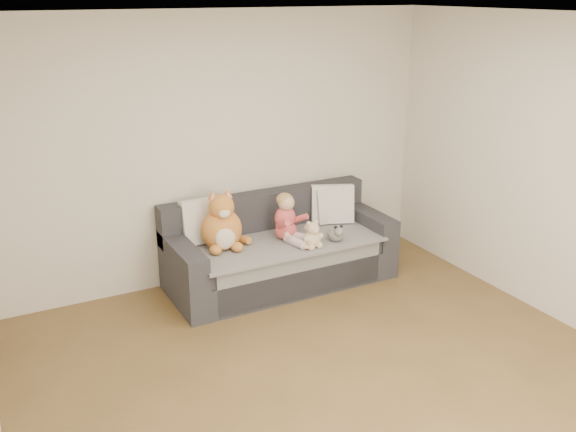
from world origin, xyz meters
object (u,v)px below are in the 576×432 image
object	(u,v)px
teddy_bear	(313,237)
toddler	(288,220)
sippy_cup	(312,237)
plush_cat	(222,226)
sofa	(279,252)

from	to	relation	value
teddy_bear	toddler	bearing A→B (deg)	104.20
sippy_cup	toddler	bearing A→B (deg)	127.12
toddler	plush_cat	xyz separation A→B (m)	(-0.64, 0.10, 0.02)
toddler	sippy_cup	world-z (taller)	toddler
plush_cat	sippy_cup	world-z (taller)	plush_cat
teddy_bear	sippy_cup	size ratio (longest dim) A/B	2.26
toddler	sofa	bearing A→B (deg)	98.63
teddy_bear	sippy_cup	distance (m)	0.11
plush_cat	sippy_cup	bearing A→B (deg)	-13.31
sofa	sippy_cup	world-z (taller)	sofa
sofa	sippy_cup	distance (m)	0.43
teddy_bear	sippy_cup	bearing A→B (deg)	55.50
plush_cat	teddy_bear	size ratio (longest dim) A/B	2.16
teddy_bear	sippy_cup	xyz separation A→B (m)	(0.05, 0.09, -0.05)
sofa	toddler	bearing A→B (deg)	-63.36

